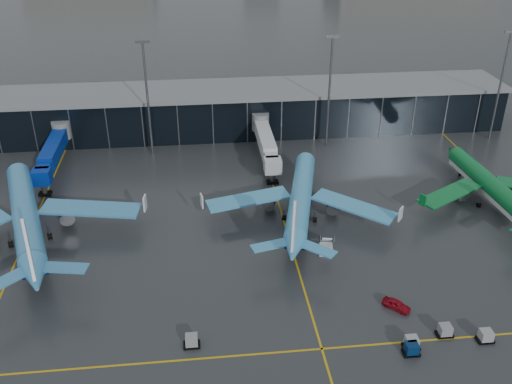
{
  "coord_description": "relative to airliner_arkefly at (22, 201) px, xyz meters",
  "views": [
    {
      "loc": [
        -4.79,
        -69.64,
        53.6
      ],
      "look_at": [
        5.0,
        18.0,
        6.0
      ],
      "focal_mm": 40.0,
      "sensor_mm": 36.0,
      "label": 1
    }
  ],
  "objects": [
    {
      "name": "ground",
      "position": [
        34.51,
        -17.4,
        -7.05
      ],
      "size": [
        600.0,
        600.0,
        0.0
      ],
      "primitive_type": "plane",
      "color": "#282B2D",
      "rests_on": "ground"
    },
    {
      "name": "terminal_pier",
      "position": [
        34.51,
        44.6,
        -1.63
      ],
      "size": [
        142.0,
        17.0,
        10.7
      ],
      "color": "black",
      "rests_on": "ground"
    },
    {
      "name": "jet_bridges",
      "position": [
        -0.49,
        25.59,
        -2.5
      ],
      "size": [
        94.0,
        27.5,
        7.2
      ],
      "color": "#595B60",
      "rests_on": "ground"
    },
    {
      "name": "flood_masts",
      "position": [
        39.51,
        32.6,
        6.76
      ],
      "size": [
        203.0,
        0.5,
        25.5
      ],
      "color": "#595B60",
      "rests_on": "ground"
    },
    {
      "name": "taxi_lines",
      "position": [
        44.51,
        -6.79,
        -7.04
      ],
      "size": [
        220.0,
        120.0,
        0.02
      ],
      "color": "gold",
      "rests_on": "ground"
    },
    {
      "name": "airliner_arkefly",
      "position": [
        0.0,
        0.0,
        0.0
      ],
      "size": [
        52.17,
        55.84,
        14.1
      ],
      "primitive_type": null,
      "rotation": [
        0.0,
        0.0,
        0.3
      ],
      "color": "#3B8CC4",
      "rests_on": "ground"
    },
    {
      "name": "airliner_klm_near",
      "position": [
        47.82,
        1.82,
        -0.77
      ],
      "size": [
        44.71,
        48.34,
        12.56
      ],
      "primitive_type": null,
      "rotation": [
        0.0,
        0.0,
        -0.24
      ],
      "color": "#419ED6",
      "rests_on": "ground"
    },
    {
      "name": "airliner_aer_lingus",
      "position": [
        84.33,
        3.03,
        -1.34
      ],
      "size": [
        34.47,
        38.78,
        11.43
      ],
      "primitive_type": null,
      "rotation": [
        0.0,
        0.0,
        0.05
      ],
      "color": "#0D6F31",
      "rests_on": "ground"
    },
    {
      "name": "baggage_carts",
      "position": [
        48.3,
        -36.31,
        -6.29
      ],
      "size": [
        41.06,
        14.66,
        1.7
      ],
      "color": "black",
      "rests_on": "ground"
    },
    {
      "name": "mobile_airstair",
      "position": [
        49.96,
        -10.26,
        -6.28
      ],
      "size": [
        2.73,
        3.54,
        3.45
      ],
      "rotation": [
        0.0,
        0.0,
        -0.18
      ],
      "color": "white",
      "rests_on": "ground"
    },
    {
      "name": "service_van_red",
      "position": [
        56.83,
        -25.61,
        -6.35
      ],
      "size": [
        4.09,
        4.09,
        1.41
      ],
      "primitive_type": "imported",
      "rotation": [
        0.0,
        0.0,
        0.79
      ],
      "color": "maroon",
      "rests_on": "ground"
    }
  ]
}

